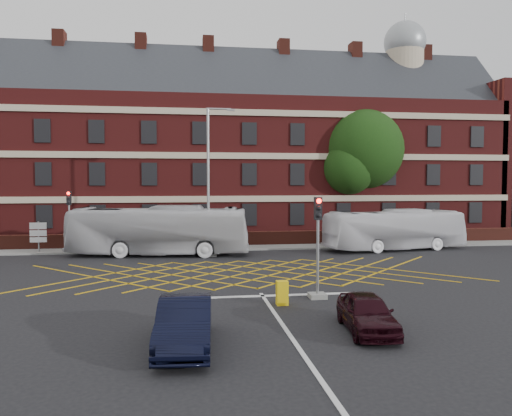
{
  "coord_description": "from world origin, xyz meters",
  "views": [
    {
      "loc": [
        -3.34,
        -24.43,
        4.95
      ],
      "look_at": [
        0.44,
        1.5,
        3.53
      ],
      "focal_mm": 35.0,
      "sensor_mm": 36.0,
      "label": 1
    }
  ],
  "objects": [
    {
      "name": "box_junction_hatching",
      "position": [
        0.0,
        2.0,
        0.01
      ],
      "size": [
        8.22,
        8.22,
        0.02
      ],
      "primitive_type": "cube",
      "rotation": [
        0.0,
        0.0,
        0.79
      ],
      "color": "#CC990C",
      "rests_on": "ground"
    },
    {
      "name": "direction_signs",
      "position": [
        -13.16,
        11.17,
        1.38
      ],
      "size": [
        1.1,
        0.16,
        2.2
      ],
      "color": "gray",
      "rests_on": "ground"
    },
    {
      "name": "car_maroon",
      "position": [
        2.59,
        -8.98,
        0.63
      ],
      "size": [
        1.84,
        3.83,
        1.26
      ],
      "primitive_type": "imported",
      "rotation": [
        0.0,
        0.0,
        -0.1
      ],
      "color": "black",
      "rests_on": "ground"
    },
    {
      "name": "utility_cabinet",
      "position": [
        0.53,
        -5.1,
        0.48
      ],
      "size": [
        0.45,
        0.4,
        0.96
      ],
      "primitive_type": "cube",
      "color": "yellow",
      "rests_on": "ground"
    },
    {
      "name": "traffic_light_far",
      "position": [
        -11.05,
        10.87,
        1.76
      ],
      "size": [
        0.7,
        0.7,
        4.27
      ],
      "color": "slate",
      "rests_on": "ground"
    },
    {
      "name": "bus_left",
      "position": [
        -4.95,
        9.19,
        1.66
      ],
      "size": [
        12.17,
        4.36,
        3.32
      ],
      "primitive_type": "imported",
      "rotation": [
        0.0,
        0.0,
        1.44
      ],
      "color": "silver",
      "rests_on": "ground"
    },
    {
      "name": "victorian_building",
      "position": [
        0.25,
        22.0,
        7.84
      ],
      "size": [
        51.0,
        12.17,
        20.4
      ],
      "color": "#5D1817",
      "rests_on": "ground"
    },
    {
      "name": "car_navy",
      "position": [
        -3.33,
        -9.72,
        0.74
      ],
      "size": [
        1.82,
        4.55,
        1.47
      ],
      "primitive_type": "imported",
      "rotation": [
        0.0,
        0.0,
        -0.06
      ],
      "color": "black",
      "rests_on": "ground"
    },
    {
      "name": "stop_line",
      "position": [
        0.0,
        -3.5,
        0.01
      ],
      "size": [
        8.0,
        0.3,
        0.02
      ],
      "primitive_type": "cube",
      "color": "silver",
      "rests_on": "ground"
    },
    {
      "name": "centre_line",
      "position": [
        0.0,
        -10.0,
        0.01
      ],
      "size": [
        0.15,
        14.0,
        0.02
      ],
      "primitive_type": "cube",
      "color": "silver",
      "rests_on": "ground"
    },
    {
      "name": "far_pavement",
      "position": [
        0.0,
        12.0,
        0.06
      ],
      "size": [
        60.0,
        3.0,
        0.12
      ],
      "primitive_type": "cube",
      "color": "slate",
      "rests_on": "ground"
    },
    {
      "name": "boundary_wall",
      "position": [
        0.0,
        13.0,
        0.55
      ],
      "size": [
        56.0,
        0.5,
        1.1
      ],
      "primitive_type": "cube",
      "color": "#521E16",
      "rests_on": "ground"
    },
    {
      "name": "ground",
      "position": [
        0.0,
        0.0,
        0.0
      ],
      "size": [
        120.0,
        120.0,
        0.0
      ],
      "primitive_type": "plane",
      "color": "black",
      "rests_on": "ground"
    },
    {
      "name": "deciduous_tree",
      "position": [
        11.95,
        16.95,
        7.16
      ],
      "size": [
        7.36,
        6.97,
        11.15
      ],
      "color": "black",
      "rests_on": "ground"
    },
    {
      "name": "traffic_light_near",
      "position": [
        2.24,
        -4.19,
        1.76
      ],
      "size": [
        0.7,
        0.7,
        4.27
      ],
      "color": "slate",
      "rests_on": "ground"
    },
    {
      "name": "bus_right",
      "position": [
        11.65,
        9.36,
        1.46
      ],
      "size": [
        10.7,
        3.95,
        2.91
      ],
      "primitive_type": "imported",
      "rotation": [
        0.0,
        0.0,
        1.72
      ],
      "color": "white",
      "rests_on": "ground"
    },
    {
      "name": "street_lamp",
      "position": [
        -1.66,
        8.45,
        3.41
      ],
      "size": [
        2.25,
        1.0,
        9.72
      ],
      "color": "slate",
      "rests_on": "ground"
    }
  ]
}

